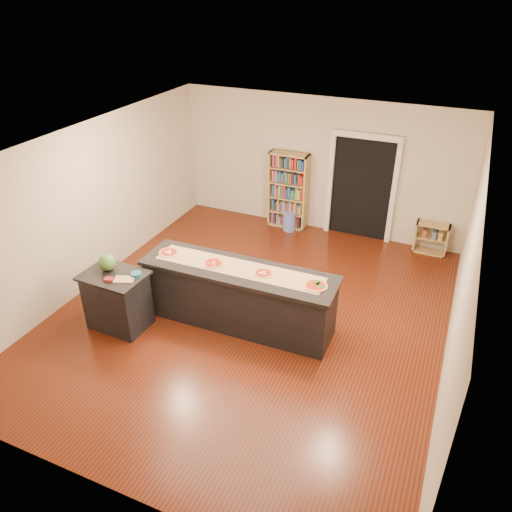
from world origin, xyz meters
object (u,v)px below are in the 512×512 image
at_px(side_counter, 118,300).
at_px(low_shelf, 431,238).
at_px(watermelon, 107,262).
at_px(waste_bin, 289,222).
at_px(kitchen_island, 239,296).
at_px(bookshelf, 288,191).

xyz_separation_m(side_counter, low_shelf, (4.19, 4.38, -0.16)).
bearing_deg(watermelon, low_shelf, 44.73).
distance_m(side_counter, waste_bin, 4.40).
bearing_deg(watermelon, kitchen_island, 21.22).
distance_m(bookshelf, low_shelf, 3.06).
bearing_deg(low_shelf, bookshelf, -179.78).
bearing_deg(waste_bin, side_counter, -107.09).
height_order(side_counter, low_shelf, side_counter).
distance_m(waste_bin, watermelon, 4.45).
relative_size(side_counter, low_shelf, 1.50).
xyz_separation_m(low_shelf, waste_bin, (-2.90, -0.19, -0.12)).
bearing_deg(side_counter, low_shelf, 48.34).
relative_size(bookshelf, low_shelf, 2.61).
xyz_separation_m(bookshelf, watermelon, (-1.33, -4.29, 0.24)).
relative_size(bookshelf, waste_bin, 4.21).
relative_size(side_counter, waste_bin, 2.41).
height_order(kitchen_island, watermelon, watermelon).
distance_m(side_counter, bookshelf, 4.54).
bearing_deg(watermelon, side_counter, -28.97).
relative_size(kitchen_island, waste_bin, 7.73).
distance_m(kitchen_island, waste_bin, 3.43).
bearing_deg(waste_bin, kitchen_island, -83.28).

